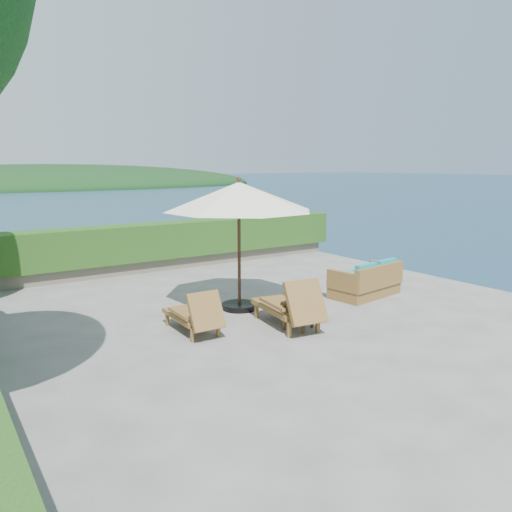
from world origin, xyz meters
TOP-DOWN VIEW (x-y plane):
  - ground at (0.00, 0.00)m, footprint 12.00×12.00m
  - foundation at (0.00, 0.00)m, footprint 12.00×12.00m
  - ocean at (0.00, 0.00)m, footprint 600.00×600.00m
  - offshore_island at (25.00, 140.00)m, footprint 126.00×57.60m
  - planter_wall_far at (0.00, 5.60)m, footprint 12.00×0.60m
  - hedge_far at (0.00, 5.60)m, footprint 12.40×0.90m
  - patio_umbrella at (-0.11, 0.82)m, footprint 3.85×3.85m
  - lounge_left at (-1.59, -0.03)m, footprint 0.69×1.48m
  - lounge_right at (0.03, -0.73)m, footprint 0.93×1.80m
  - side_table at (0.11, -0.89)m, footprint 0.66×0.66m
  - wicker_loveseat at (2.89, 0.05)m, footprint 1.84×1.12m

SIDE VIEW (x-z plane):
  - offshore_island at x=25.00m, z-range -9.30..3.30m
  - ocean at x=0.00m, z-range -3.00..-3.00m
  - foundation at x=0.00m, z-range -3.05..-0.05m
  - ground at x=0.00m, z-range 0.00..0.00m
  - planter_wall_far at x=0.00m, z-range 0.00..0.36m
  - wicker_loveseat at x=2.89m, z-range -0.09..0.76m
  - lounge_left at x=-1.59m, z-range -0.07..0.77m
  - lounge_right at x=0.03m, z-range -0.08..0.91m
  - side_table at x=0.11m, z-range 0.17..0.70m
  - hedge_far at x=0.00m, z-range 0.35..1.35m
  - patio_umbrella at x=-0.11m, z-range 0.96..3.73m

